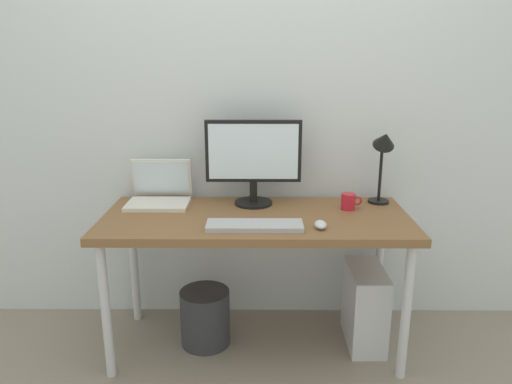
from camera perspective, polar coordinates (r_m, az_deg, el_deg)
The scene contains 11 objects.
ground_plane at distance 2.68m, azimuth -0.00°, elevation -17.61°, with size 6.00×6.00×0.00m, color gray.
back_wall at distance 2.62m, azimuth 0.06°, elevation 11.94°, with size 4.40×0.04×2.60m, color silver.
desk at distance 2.38m, azimuth -0.00°, elevation -4.25°, with size 1.51×0.64×0.72m.
monitor at distance 2.48m, azimuth -0.32°, elevation 4.12°, with size 0.49×0.20×0.44m.
laptop at distance 2.59m, azimuth -11.38°, elevation -0.06°, with size 0.32×0.27×0.23m.
desk_lamp at distance 2.55m, azimuth 14.92°, elevation 4.76°, with size 0.11×0.16×0.41m.
keyboard at distance 2.19m, azimuth -0.17°, elevation -4.02°, with size 0.44×0.14×0.02m, color #B2B2B7.
mouse at distance 2.21m, azimuth 7.67°, elevation -3.86°, with size 0.06×0.09×0.03m, color silver.
coffee_mug at distance 2.49m, azimuth 10.95°, elevation -1.11°, with size 0.11×0.07×0.08m.
computer_tower at distance 2.66m, azimuth 12.79°, elevation -13.08°, with size 0.18×0.36×0.42m, color silver.
wastebasket at distance 2.63m, azimuth -6.05°, elevation -14.56°, with size 0.26×0.26×0.30m, color #333338.
Camera 1 is at (0.01, -2.24, 1.48)m, focal length 33.68 mm.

